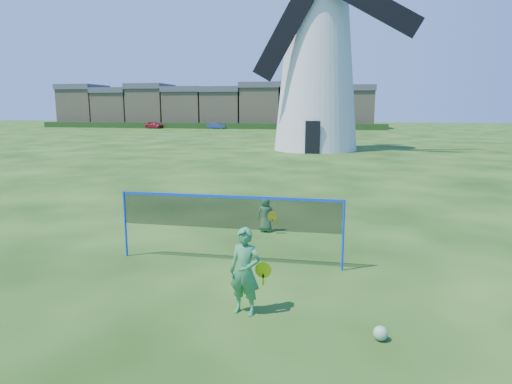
{
  "coord_description": "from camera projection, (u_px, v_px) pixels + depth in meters",
  "views": [
    {
      "loc": [
        2.21,
        -9.66,
        3.43
      ],
      "look_at": [
        0.2,
        0.5,
        1.5
      ],
      "focal_mm": 31.51,
      "sensor_mm": 36.0,
      "label": 1
    }
  ],
  "objects": [
    {
      "name": "play_ball",
      "position": [
        380.0,
        333.0,
        6.73
      ],
      "size": [
        0.22,
        0.22,
        0.22
      ],
      "primitive_type": "sphere",
      "color": "green",
      "rests_on": "ground"
    },
    {
      "name": "player_boy",
      "position": [
        266.0,
        214.0,
        12.61
      ],
      "size": [
        0.61,
        0.4,
        1.0
      ],
      "rotation": [
        0.0,
        0.0,
        3.08
      ],
      "color": "#4B9B52",
      "rests_on": "ground"
    },
    {
      "name": "player_girl",
      "position": [
        245.0,
        271.0,
        7.51
      ],
      "size": [
        0.72,
        0.46,
        1.49
      ],
      "rotation": [
        0.0,
        0.0,
        -0.2
      ],
      "color": "#37894F",
      "rests_on": "ground"
    },
    {
      "name": "terraced_houses",
      "position": [
        211.0,
        106.0,
        83.4
      ],
      "size": [
        59.12,
        8.4,
        8.11
      ],
      "color": "tan",
      "rests_on": "ground"
    },
    {
      "name": "badminton_net",
      "position": [
        229.0,
        214.0,
        9.93
      ],
      "size": [
        5.05,
        0.05,
        1.55
      ],
      "color": "blue",
      "rests_on": "ground"
    },
    {
      "name": "ground",
      "position": [
        243.0,
        259.0,
        10.36
      ],
      "size": [
        220.0,
        220.0,
        0.0
      ],
      "primitive_type": "plane",
      "color": "black",
      "rests_on": "ground"
    },
    {
      "name": "hedge",
      "position": [
        204.0,
        126.0,
        78.12
      ],
      "size": [
        62.0,
        0.8,
        1.0
      ],
      "primitive_type": "cube",
      "color": "#193814",
      "rests_on": "ground"
    },
    {
      "name": "car_right",
      "position": [
        217.0,
        126.0,
        77.66
      ],
      "size": [
        3.35,
        1.33,
        1.08
      ],
      "primitive_type": "imported",
      "rotation": [
        0.0,
        0.0,
        1.52
      ],
      "color": "navy",
      "rests_on": "ground"
    },
    {
      "name": "car_left",
      "position": [
        154.0,
        125.0,
        78.84
      ],
      "size": [
        3.86,
        2.65,
        1.22
      ],
      "primitive_type": "imported",
      "rotation": [
        0.0,
        0.0,
        1.2
      ],
      "color": "maroon",
      "rests_on": "ground"
    },
    {
      "name": "windmill",
      "position": [
        317.0,
        61.0,
        36.52
      ],
      "size": [
        15.5,
        6.86,
        20.99
      ],
      "color": "white",
      "rests_on": "ground"
    }
  ]
}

